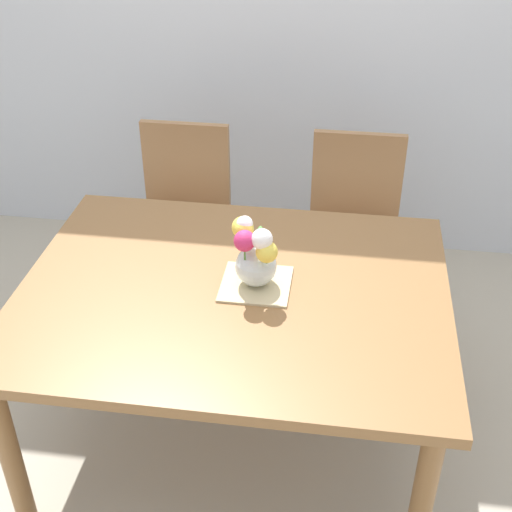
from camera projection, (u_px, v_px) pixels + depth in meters
name	position (u px, v px, depth m)	size (l,w,h in m)	color
ground_plane	(237.00, 436.00, 2.79)	(12.00, 12.00, 0.00)	#B7AD99
dining_table	(234.00, 307.00, 2.43)	(1.48, 1.16, 0.74)	olive
chair_left	(183.00, 206.00, 3.32)	(0.42, 0.42, 0.90)	#9E7047
chair_right	(354.00, 218.00, 3.22)	(0.42, 0.42, 0.90)	#9E7047
placemat	(256.00, 284.00, 2.40)	(0.24, 0.24, 0.01)	#CCB789
flower_vase	(254.00, 254.00, 2.33)	(0.17, 0.19, 0.25)	silver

